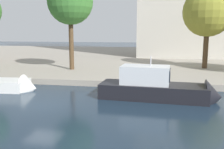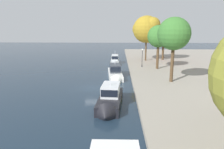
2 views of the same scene
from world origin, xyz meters
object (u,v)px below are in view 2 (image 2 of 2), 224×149
(tree_2, at_px, (146,29))
(tree_5, at_px, (164,35))
(motor_yacht_1, at_px, (115,74))
(tree_3, at_px, (173,35))
(motor_yacht_0, at_px, (115,62))
(lamp_post, at_px, (142,56))
(tree_0, at_px, (159,36))
(motor_yacht_2, at_px, (110,101))

(tree_2, height_order, tree_5, tree_2)
(motor_yacht_1, height_order, tree_3, tree_3)
(tree_3, distance_m, tree_5, 25.89)
(motor_yacht_0, xyz_separation_m, lamp_post, (7.53, 6.75, 2.62))
(lamp_post, relative_size, tree_2, 0.35)
(motor_yacht_1, relative_size, tree_0, 1.12)
(motor_yacht_1, height_order, tree_2, tree_2)
(motor_yacht_1, distance_m, tree_0, 13.76)
(tree_3, xyz_separation_m, tree_5, (-25.62, 3.66, -0.82))
(lamp_post, bearing_deg, motor_yacht_2, -14.99)
(motor_yacht_1, bearing_deg, tree_2, 151.24)
(motor_yacht_0, bearing_deg, tree_0, 45.90)
(tree_5, bearing_deg, motor_yacht_1, -33.88)
(motor_yacht_2, height_order, lamp_post, lamp_post)
(motor_yacht_0, distance_m, motor_yacht_2, 32.62)
(motor_yacht_2, bearing_deg, tree_3, 140.90)
(lamp_post, distance_m, tree_0, 6.17)
(motor_yacht_0, height_order, tree_0, tree_0)
(motor_yacht_1, relative_size, lamp_post, 2.53)
(motor_yacht_0, bearing_deg, motor_yacht_2, -0.07)
(tree_3, bearing_deg, motor_yacht_0, -154.28)
(tree_5, bearing_deg, tree_0, -16.12)
(tree_2, bearing_deg, motor_yacht_0, -73.62)
(motor_yacht_2, bearing_deg, motor_yacht_1, -177.47)
(tree_0, relative_size, tree_2, 0.78)
(motor_yacht_0, relative_size, tree_3, 0.76)
(motor_yacht_2, xyz_separation_m, tree_2, (-35.19, 8.74, 8.82))
(tree_0, height_order, tree_5, tree_5)
(motor_yacht_2, height_order, tree_0, tree_0)
(motor_yacht_1, distance_m, tree_2, 22.42)
(motor_yacht_1, xyz_separation_m, tree_3, (5.33, 9.96, 8.12))
(lamp_post, distance_m, tree_2, 12.11)
(tree_0, distance_m, tree_2, 12.43)
(motor_yacht_1, height_order, lamp_post, lamp_post)
(motor_yacht_0, xyz_separation_m, motor_yacht_2, (32.62, 0.04, 0.17))
(motor_yacht_0, distance_m, tree_2, 12.82)
(motor_yacht_1, relative_size, tree_2, 0.88)
(motor_yacht_1, relative_size, tree_5, 1.05)
(motor_yacht_2, bearing_deg, tree_0, 160.25)
(motor_yacht_2, relative_size, tree_3, 0.86)
(tree_0, bearing_deg, motor_yacht_2, -23.57)
(motor_yacht_2, bearing_deg, motor_yacht_0, -176.12)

